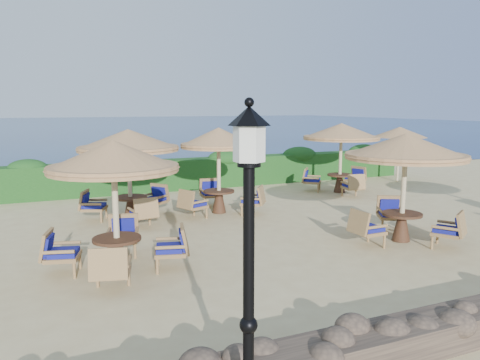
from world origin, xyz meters
TOP-DOWN VIEW (x-y plane):
  - ground at (0.00, 0.00)m, footprint 120.00×120.00m
  - sea at (0.00, 70.00)m, footprint 160.00×160.00m
  - hedge at (0.00, 7.20)m, footprint 18.00×0.90m
  - lamp_post at (-4.80, -6.80)m, footprint 0.44×0.44m
  - extra_parasol at (7.80, 5.20)m, footprint 2.30×2.30m
  - cafe_set_0 at (-5.26, -1.43)m, footprint 2.89×2.89m
  - cafe_set_1 at (1.51, -1.99)m, footprint 2.91×2.91m
  - cafe_set_3 at (-4.23, 2.76)m, footprint 2.89×2.89m
  - cafe_set_4 at (-1.52, 2.68)m, footprint 2.76×2.61m
  - cafe_set_5 at (3.97, 4.08)m, footprint 2.90×2.90m

SIDE VIEW (x-z plane):
  - ground at x=0.00m, z-range 0.00..0.00m
  - sea at x=0.00m, z-range 0.00..0.00m
  - hedge at x=0.00m, z-range 0.00..1.20m
  - lamp_post at x=-4.80m, z-range -0.10..3.21m
  - cafe_set_0 at x=-5.26m, z-range 0.43..3.08m
  - cafe_set_4 at x=-1.52m, z-range 0.46..3.12m
  - cafe_set_3 at x=-4.23m, z-range 0.60..3.26m
  - cafe_set_5 at x=3.97m, z-range 0.61..3.26m
  - cafe_set_1 at x=1.51m, z-range 0.61..3.26m
  - extra_parasol at x=7.80m, z-range 0.97..3.37m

